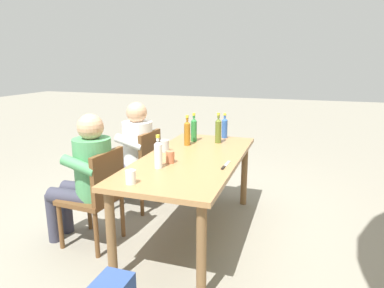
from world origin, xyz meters
The scene contains 15 objects.
ground_plane centered at (0.00, 0.00, 0.00)m, with size 24.00×24.00×0.00m, color gray.
dining_table centered at (0.00, 0.00, 0.67)m, with size 1.85×0.85×0.76m.
chair_near_right centered at (0.42, -0.72, 0.49)m, with size 0.47×0.47×0.87m.
chair_near_left centered at (-0.41, -0.72, 0.49)m, with size 0.47×0.47×0.87m.
person_in_white_shirt centered at (0.42, -0.83, 0.66)m, with size 0.47×0.61×1.18m.
person_in_plaid_shirt centered at (-0.42, -0.83, 0.66)m, with size 0.47×0.61×1.18m.
bottle_olive centered at (-0.59, 0.09, 0.90)m, with size 0.06×0.06×0.32m.
bottle_blue centered at (-0.84, 0.10, 0.88)m, with size 0.06×0.06×0.28m.
bottle_amber centered at (-0.40, -0.18, 0.90)m, with size 0.06×0.06×0.31m.
bottle_green centered at (-0.59, -0.17, 0.89)m, with size 0.06×0.06×0.30m.
bottle_clear centered at (0.39, -0.16, 0.88)m, with size 0.06×0.06×0.27m.
cup_white centered at (0.78, -0.20, 0.81)m, with size 0.07×0.07×0.10m, color white.
cup_terracotta centered at (0.23, -0.12, 0.81)m, with size 0.07×0.07×0.10m, color #BC6B47.
cup_steel centered at (-0.09, -0.30, 0.82)m, with size 0.08×0.08×0.11m, color #B2B7BC.
table_knife centered at (0.17, 0.34, 0.77)m, with size 0.24×0.03×0.01m.
Camera 1 is at (2.77, 0.91, 1.61)m, focal length 31.67 mm.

